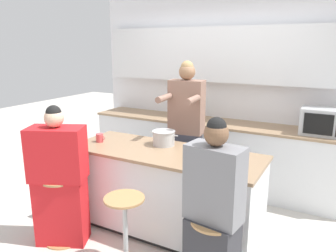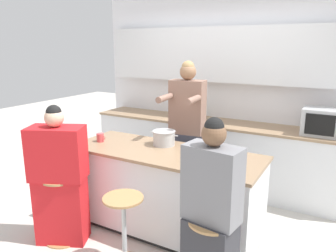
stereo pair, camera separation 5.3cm
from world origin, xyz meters
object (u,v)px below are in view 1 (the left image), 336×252
(bar_stool_leftmost, at_px, (62,208))
(coffee_cup_far, at_px, (209,165))
(person_seated_near, at_px, (213,221))
(potted_plant, at_px, (192,110))
(cooking_pot, at_px, (164,138))
(coffee_cup_near, at_px, (100,138))
(bar_stool_center, at_px, (125,231))
(kitchen_island, at_px, (165,191))
(person_wrapped_blanket, at_px, (59,181))
(fruit_bowl, at_px, (208,151))
(person_cooking, at_px, (186,134))
(microwave, at_px, (324,122))

(bar_stool_leftmost, height_order, coffee_cup_far, coffee_cup_far)
(person_seated_near, relative_size, potted_plant, 5.85)
(cooking_pot, distance_m, coffee_cup_near, 0.73)
(bar_stool_center, relative_size, coffee_cup_near, 5.90)
(kitchen_island, height_order, cooking_pot, cooking_pot)
(person_wrapped_blanket, bearing_deg, fruit_bowl, 6.83)
(person_wrapped_blanket, relative_size, coffee_cup_near, 12.28)
(cooking_pot, relative_size, coffee_cup_far, 3.17)
(fruit_bowl, bearing_deg, person_wrapped_blanket, -148.02)
(person_cooking, bearing_deg, microwave, 16.85)
(bar_stool_leftmost, xyz_separation_m, potted_plant, (0.49, 2.06, 0.71))
(person_wrapped_blanket, bearing_deg, coffee_cup_near, 65.12)
(bar_stool_leftmost, relative_size, person_seated_near, 0.46)
(kitchen_island, height_order, potted_plant, potted_plant)
(cooking_pot, xyz_separation_m, coffee_cup_near, (-0.69, -0.24, -0.03))
(person_seated_near, xyz_separation_m, coffee_cup_far, (-0.20, 0.40, 0.27))
(person_wrapped_blanket, distance_m, fruit_bowl, 1.48)
(bar_stool_leftmost, distance_m, person_cooking, 1.65)
(kitchen_island, bearing_deg, person_seated_near, -40.53)
(fruit_bowl, relative_size, potted_plant, 0.77)
(person_cooking, height_order, person_seated_near, person_cooking)
(bar_stool_center, height_order, coffee_cup_far, coffee_cup_far)
(kitchen_island, relative_size, potted_plant, 8.11)
(person_wrapped_blanket, bearing_deg, bar_stool_leftmost, 116.67)
(kitchen_island, xyz_separation_m, fruit_bowl, (0.44, 0.09, 0.48))
(person_wrapped_blanket, distance_m, coffee_cup_far, 1.48)
(bar_stool_leftmost, distance_m, person_seated_near, 1.64)
(bar_stool_center, bearing_deg, bar_stool_leftmost, 177.51)
(cooking_pot, distance_m, coffee_cup_far, 0.85)
(microwave, bearing_deg, coffee_cup_far, -115.74)
(kitchen_island, distance_m, potted_plant, 1.55)
(cooking_pot, bearing_deg, coffee_cup_far, -33.46)
(potted_plant, bearing_deg, kitchen_island, -76.79)
(bar_stool_center, xyz_separation_m, person_seated_near, (0.80, 0.02, 0.31))
(bar_stool_center, distance_m, cooking_pot, 1.09)
(kitchen_island, relative_size, coffee_cup_near, 17.67)
(bar_stool_center, xyz_separation_m, coffee_cup_far, (0.60, 0.43, 0.58))
(person_wrapped_blanket, relative_size, fruit_bowl, 7.33)
(person_cooking, xyz_separation_m, person_seated_near, (0.90, -1.40, -0.22))
(kitchen_island, distance_m, person_wrapped_blanket, 1.07)
(fruit_bowl, distance_m, coffee_cup_near, 1.25)
(person_seated_near, bearing_deg, bar_stool_center, -170.64)
(kitchen_island, xyz_separation_m, cooking_pot, (-0.11, 0.19, 0.52))
(potted_plant, bearing_deg, bar_stool_leftmost, -103.35)
(cooking_pot, relative_size, potted_plant, 1.35)
(person_seated_near, bearing_deg, cooking_pot, 144.00)
(fruit_bowl, xyz_separation_m, microwave, (0.94, 1.26, 0.15))
(person_wrapped_blanket, height_order, coffee_cup_near, person_wrapped_blanket)
(person_cooking, distance_m, potted_plant, 0.73)
(bar_stool_center, height_order, potted_plant, potted_plant)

